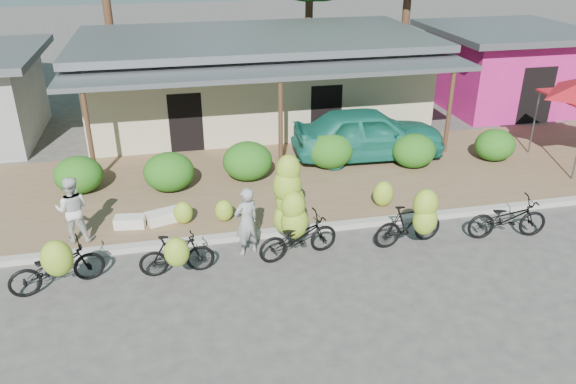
% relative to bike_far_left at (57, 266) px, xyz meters
% --- Properties ---
extents(ground, '(100.00, 100.00, 0.00)m').
position_rel_bike_far_left_xyz_m(ground, '(5.87, -0.69, -0.60)').
color(ground, '#43403E').
rests_on(ground, ground).
extents(sidewalk, '(60.00, 6.00, 0.12)m').
position_rel_bike_far_left_xyz_m(sidewalk, '(5.87, 4.31, -0.54)').
color(sidewalk, '#826446').
rests_on(sidewalk, ground).
extents(curb, '(60.00, 0.25, 0.15)m').
position_rel_bike_far_left_xyz_m(curb, '(5.87, 1.31, -0.53)').
color(curb, '#A8A399').
rests_on(curb, ground).
extents(shop_main, '(13.00, 8.50, 3.35)m').
position_rel_bike_far_left_xyz_m(shop_main, '(5.87, 10.24, 1.12)').
color(shop_main, '#BCAF8E').
rests_on(shop_main, ground).
extents(shop_pink, '(6.00, 6.00, 3.25)m').
position_rel_bike_far_left_xyz_m(shop_pink, '(16.37, 10.30, 1.07)').
color(shop_pink, '#CC1F7A').
rests_on(shop_pink, ground).
extents(hedge_0, '(1.35, 1.21, 1.05)m').
position_rel_bike_far_left_xyz_m(hedge_0, '(-0.09, 4.72, 0.04)').
color(hedge_0, '#235613').
rests_on(hedge_0, sidewalk).
extents(hedge_1, '(1.43, 1.29, 1.11)m').
position_rel_bike_far_left_xyz_m(hedge_1, '(2.41, 4.32, 0.08)').
color(hedge_1, '#235613').
rests_on(hedge_1, sidewalk).
extents(hedge_2, '(1.48, 1.33, 1.15)m').
position_rel_bike_far_left_xyz_m(hedge_2, '(4.70, 4.61, 0.09)').
color(hedge_2, '#235613').
rests_on(hedge_2, sidewalk).
extents(hedge_3, '(1.45, 1.31, 1.13)m').
position_rel_bike_far_left_xyz_m(hedge_3, '(7.34, 4.96, 0.08)').
color(hedge_3, '#235613').
rests_on(hedge_3, sidewalk).
extents(hedge_4, '(1.36, 1.22, 1.06)m').
position_rel_bike_far_left_xyz_m(hedge_4, '(9.91, 4.45, 0.05)').
color(hedge_4, '#235613').
rests_on(hedge_4, sidewalk).
extents(hedge_5, '(1.30, 1.17, 1.01)m').
position_rel_bike_far_left_xyz_m(hedge_5, '(12.69, 4.43, 0.02)').
color(hedge_5, '#235613').
rests_on(hedge_5, sidewalk).
extents(bike_far_left, '(2.06, 1.50, 1.47)m').
position_rel_bike_far_left_xyz_m(bike_far_left, '(0.00, 0.00, 0.00)').
color(bike_far_left, black).
rests_on(bike_far_left, ground).
extents(bike_left, '(1.65, 1.12, 1.27)m').
position_rel_bike_far_left_xyz_m(bike_left, '(2.46, -0.01, -0.03)').
color(bike_left, black).
rests_on(bike_left, ground).
extents(bike_center, '(2.05, 1.38, 2.35)m').
position_rel_bike_far_left_xyz_m(bike_center, '(5.17, 0.48, 0.30)').
color(bike_center, black).
rests_on(bike_center, ground).
extents(bike_right, '(1.83, 1.24, 1.73)m').
position_rel_bike_far_left_xyz_m(bike_right, '(7.94, 0.03, 0.12)').
color(bike_right, black).
rests_on(bike_right, ground).
extents(bike_far_right, '(2.05, 0.89, 1.04)m').
position_rel_bike_far_left_xyz_m(bike_far_right, '(10.43, 0.03, -0.08)').
color(bike_far_right, black).
rests_on(bike_far_right, ground).
extents(loose_banana_a, '(0.48, 0.41, 0.60)m').
position_rel_bike_far_left_xyz_m(loose_banana_a, '(2.69, 2.20, -0.18)').
color(loose_banana_a, '#A3BA2E').
rests_on(loose_banana_a, sidewalk).
extents(loose_banana_b, '(0.47, 0.40, 0.58)m').
position_rel_bike_far_left_xyz_m(loose_banana_b, '(3.71, 2.12, -0.19)').
color(loose_banana_b, '#A3BA2E').
rests_on(loose_banana_b, sidewalk).
extents(loose_banana_c, '(0.57, 0.48, 0.71)m').
position_rel_bike_far_left_xyz_m(loose_banana_c, '(8.00, 2.08, -0.13)').
color(loose_banana_c, '#A3BA2E').
rests_on(loose_banana_c, sidewalk).
extents(sack_near, '(0.93, 0.64, 0.30)m').
position_rel_bike_far_left_xyz_m(sack_near, '(2.20, 2.40, -0.33)').
color(sack_near, silver).
rests_on(sack_near, sidewalk).
extents(sack_far, '(0.80, 0.48, 0.28)m').
position_rel_bike_far_left_xyz_m(sack_far, '(1.36, 2.31, -0.34)').
color(sack_far, silver).
rests_on(sack_far, sidewalk).
extents(vendor, '(0.72, 0.61, 1.68)m').
position_rel_bike_far_left_xyz_m(vendor, '(4.09, 0.64, 0.24)').
color(vendor, gray).
rests_on(vendor, ground).
extents(bystander, '(0.86, 0.71, 1.64)m').
position_rel_bike_far_left_xyz_m(bystander, '(0.14, 1.91, 0.34)').
color(bystander, silver).
rests_on(bystander, sidewalk).
extents(teal_van, '(4.94, 2.17, 1.66)m').
position_rel_bike_far_left_xyz_m(teal_van, '(8.78, 5.51, 0.35)').
color(teal_van, '#19715E').
rests_on(teal_van, sidewalk).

